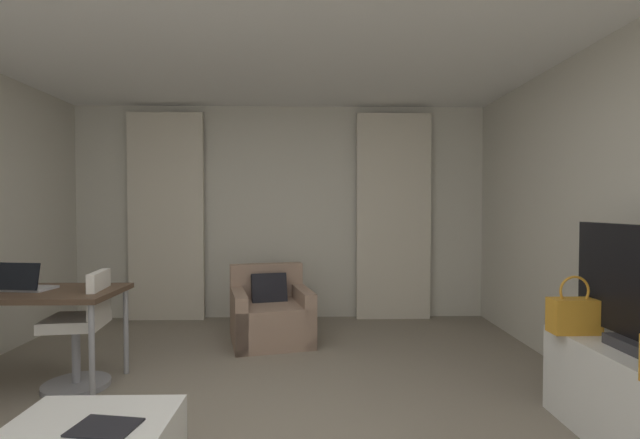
# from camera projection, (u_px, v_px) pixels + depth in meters

# --- Properties ---
(wall_window) EXTENTS (5.12, 0.06, 2.60)m
(wall_window) POSITION_uv_depth(u_px,v_px,m) (281.00, 212.00, 5.53)
(wall_window) COLOR beige
(wall_window) RESTS_ON ground
(curtain_left_panel) EXTENTS (0.90, 0.06, 2.50)m
(curtain_left_panel) POSITION_uv_depth(u_px,v_px,m) (166.00, 217.00, 5.37)
(curtain_left_panel) COLOR beige
(curtain_left_panel) RESTS_ON ground
(curtain_right_panel) EXTENTS (0.90, 0.06, 2.50)m
(curtain_right_panel) POSITION_uv_depth(u_px,v_px,m) (393.00, 217.00, 5.43)
(curtain_right_panel) COLOR beige
(curtain_right_panel) RESTS_ON ground
(armchair) EXTENTS (0.93, 0.93, 0.76)m
(armchair) POSITION_uv_depth(u_px,v_px,m) (270.00, 315.00, 4.54)
(armchair) COLOR #997A66
(armchair) RESTS_ON ground
(desk) EXTENTS (1.34, 0.67, 0.74)m
(desk) POSITION_uv_depth(u_px,v_px,m) (27.00, 299.00, 3.35)
(desk) COLOR #4C3828
(desk) RESTS_ON ground
(desk_chair) EXTENTS (0.48, 0.48, 0.88)m
(desk_chair) POSITION_uv_depth(u_px,v_px,m) (81.00, 336.00, 3.37)
(desk_chair) COLOR gray
(desk_chair) RESTS_ON ground
(laptop) EXTENTS (0.35, 0.29, 0.22)m
(laptop) POSITION_uv_depth(u_px,v_px,m) (26.00, 285.00, 3.34)
(laptop) COLOR #ADADB2
(laptop) RESTS_ON desk
(magazine_open) EXTENTS (0.31, 0.24, 0.01)m
(magazine_open) POSITION_uv_depth(u_px,v_px,m) (105.00, 427.00, 2.01)
(magazine_open) COLOR black
(magazine_open) RESTS_ON coffee_table
(handbag_primary) EXTENTS (0.30, 0.14, 0.37)m
(handbag_primary) POSITION_uv_depth(u_px,v_px,m) (574.00, 314.00, 2.84)
(handbag_primary) COLOR orange
(handbag_primary) RESTS_ON tv_console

